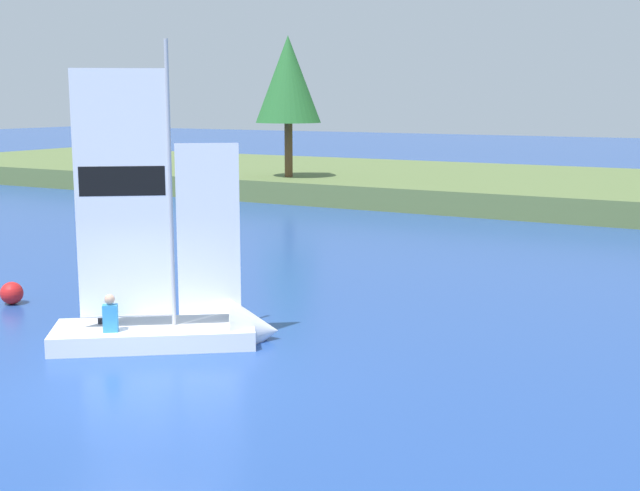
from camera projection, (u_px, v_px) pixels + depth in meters
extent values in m
plane|color=#234793|center=(127.00, 389.00, 14.38)|extent=(200.00, 200.00, 0.00)
cube|color=#5B703D|center=(563.00, 190.00, 40.82)|extent=(80.00, 15.89, 1.03)
cylinder|color=brown|center=(289.00, 150.00, 41.52)|extent=(0.39, 0.39, 2.64)
cone|color=#286B2D|center=(288.00, 79.00, 40.94)|extent=(3.16, 3.16, 4.13)
cube|color=white|center=(155.00, 335.00, 17.00)|extent=(4.13, 3.61, 0.38)
cone|color=white|center=(254.00, 331.00, 17.24)|extent=(1.64, 1.73, 1.42)
cylinder|color=#B7B7BC|center=(170.00, 186.00, 16.54)|extent=(0.08, 0.08, 5.58)
cube|color=white|center=(123.00, 194.00, 16.46)|extent=(1.49, 1.09, 4.78)
cube|color=black|center=(122.00, 181.00, 16.41)|extent=(1.35, 0.99, 0.57)
cube|color=white|center=(208.00, 230.00, 16.78)|extent=(1.02, 0.75, 3.41)
cylinder|color=#B7B7BC|center=(128.00, 316.00, 16.87)|extent=(1.51, 1.12, 0.06)
cube|color=#338CCC|center=(110.00, 318.00, 16.49)|extent=(0.34, 0.33, 0.53)
sphere|color=tan|center=(110.00, 299.00, 16.42)|extent=(0.20, 0.20, 0.20)
cube|color=#26262D|center=(105.00, 311.00, 17.15)|extent=(0.34, 0.33, 0.48)
sphere|color=tan|center=(104.00, 294.00, 17.09)|extent=(0.20, 0.20, 0.20)
sphere|color=red|center=(12.00, 293.00, 20.26)|extent=(0.54, 0.54, 0.54)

